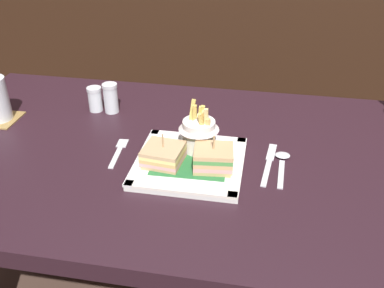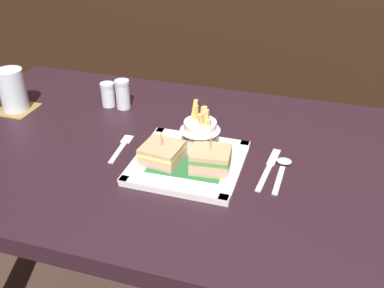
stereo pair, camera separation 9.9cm
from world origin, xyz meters
TOP-DOWN VIEW (x-y plane):
  - dining_table at (0.00, 0.00)m, footprint 1.39×0.76m
  - square_plate at (-0.00, -0.06)m, footprint 0.24×0.24m
  - sandwich_half_left at (-0.06, -0.07)m, footprint 0.09×0.09m
  - sandwich_half_right at (0.05, -0.07)m, footprint 0.09×0.08m
  - fries_cup at (0.01, -0.00)m, footprint 0.09×0.09m
  - drink_coaster at (-0.55, 0.07)m, footprint 0.10×0.10m
  - fork at (-0.18, -0.03)m, footprint 0.03×0.13m
  - knife at (0.18, -0.01)m, footprint 0.03×0.18m
  - spoon at (0.20, -0.01)m, footprint 0.03×0.14m
  - salt_shaker at (-0.31, 0.17)m, footprint 0.04×0.04m
  - pepper_shaker at (-0.26, 0.17)m, footprint 0.04×0.04m

SIDE VIEW (x-z plane):
  - dining_table at x=0.00m, z-range 0.23..0.97m
  - fork at x=-0.18m, z-range 0.74..0.74m
  - knife at x=0.18m, z-range 0.74..0.74m
  - drink_coaster at x=-0.55m, z-range 0.74..0.74m
  - spoon at x=0.20m, z-range 0.74..0.75m
  - square_plate at x=0.00m, z-range 0.74..0.75m
  - salt_shaker at x=-0.31m, z-range 0.73..0.80m
  - sandwich_half_left at x=-0.06m, z-range 0.73..0.81m
  - sandwich_half_right at x=0.05m, z-range 0.73..0.81m
  - pepper_shaker at x=-0.26m, z-range 0.73..0.82m
  - fries_cup at x=0.01m, z-range 0.74..0.86m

